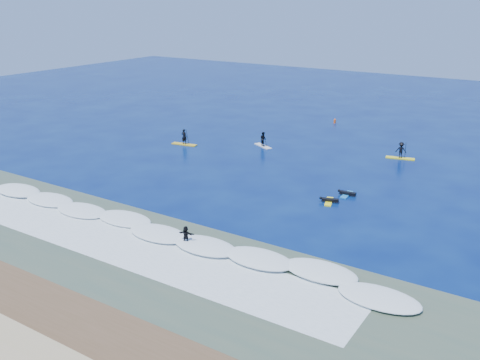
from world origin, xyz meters
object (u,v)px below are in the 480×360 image
Objects in this scene: wave_surfer at (186,236)px; marker_buoy at (335,121)px; prone_paddler_near at (329,201)px; prone_paddler_far at (347,194)px; sup_paddler_left at (184,139)px; sup_paddler_right at (401,151)px; sup_paddler_center at (263,140)px.

marker_buoy is at bearing 87.35° from wave_surfer.
prone_paddler_near reaches higher than prone_paddler_far.
marker_buoy is (-11.21, 27.15, 0.18)m from prone_paddler_near.
sup_paddler_left is 23.76m from sup_paddler_right.
prone_paddler_far is at bearing -6.21° from sup_paddler_center.
sup_paddler_right is at bearing -21.84° from prone_paddler_near.
sup_paddler_right is 29.03m from wave_surfer.
sup_paddler_center is at bearing 19.22° from sup_paddler_left.
sup_paddler_center is at bearing -97.83° from marker_buoy.
prone_paddler_far is 2.77× the size of marker_buoy.
sup_paddler_center reaches higher than marker_buoy.
prone_paddler_far is at bearing 58.55° from wave_surfer.
wave_surfer is at bearing -59.87° from sup_paddler_left.
prone_paddler_near is at bearing 161.49° from prone_paddler_far.
prone_paddler_near is at bearing 57.68° from wave_surfer.
marker_buoy is at bearing 110.51° from sup_paddler_center.
sup_paddler_right is at bearing 42.71° from sup_paddler_center.
prone_paddler_far is at bearing -105.08° from sup_paddler_right.
sup_paddler_center is at bearing 97.23° from wave_surfer.
prone_paddler_near is (-1.14, -15.58, -0.66)m from sup_paddler_right.
marker_buoy is at bearing 21.63° from prone_paddler_far.
sup_paddler_left is 21.92m from marker_buoy.
sup_paddler_left reaches higher than prone_paddler_near.
marker_buoy reaches higher than prone_paddler_near.
sup_paddler_center reaches higher than wave_surfer.
sup_paddler_left is 1.03× the size of sup_paddler_right.
prone_paddler_near is 2.38m from prone_paddler_far.
wave_surfer is 40.48m from marker_buoy.
sup_paddler_right is 1.45× the size of prone_paddler_near.
marker_buoy is (10.06, 19.47, -0.34)m from sup_paddler_left.
sup_paddler_center is 17.85m from prone_paddler_near.
marker_buoy is at bearing 54.06° from sup_paddler_left.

